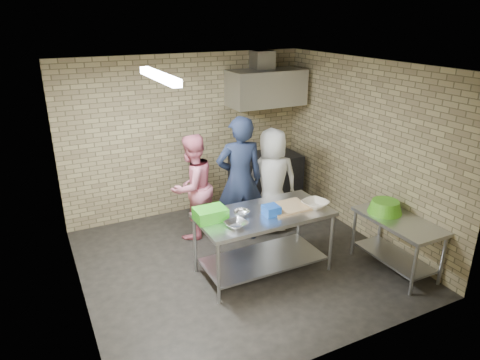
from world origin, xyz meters
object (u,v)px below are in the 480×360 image
object	(u,v)px
side_counter	(396,244)
blue_tub	(271,210)
prep_table	(263,242)
woman_white	(272,181)
bottle_green	(283,89)
stove	(266,179)
bottle_red	(263,90)
green_crate	(210,214)
man_navy	(240,180)
green_basin	(385,207)
woman_pink	(192,187)

from	to	relation	value
side_counter	blue_tub	size ratio (longest dim) A/B	6.18
prep_table	blue_tub	distance (m)	0.51
woman_white	bottle_green	bearing A→B (deg)	-111.36
stove	bottle_red	distance (m)	1.60
green_crate	man_navy	distance (m)	1.20
prep_table	blue_tub	xyz separation A→B (m)	(0.05, -0.10, 0.50)
stove	blue_tub	bearing A→B (deg)	-118.25
green_crate	woman_white	size ratio (longest dim) A/B	0.23
side_counter	woman_white	world-z (taller)	woman_white
green_crate	bottle_green	xyz separation A→B (m)	(2.33, 2.12, 1.06)
green_crate	green_basin	size ratio (longest dim) A/B	0.84
green_crate	bottle_green	bearing A→B (deg)	42.31
prep_table	blue_tub	bearing A→B (deg)	-63.43
stove	bottle_green	xyz separation A→B (m)	(0.45, 0.24, 1.57)
green_crate	green_basin	bearing A→B (deg)	-15.09
stove	woman_white	distance (m)	1.15
bottle_red	bottle_green	xyz separation A→B (m)	(0.40, 0.00, -0.01)
prep_table	green_crate	distance (m)	0.88
green_basin	man_navy	world-z (taller)	man_navy
woman_pink	blue_tub	bearing A→B (deg)	84.50
green_crate	blue_tub	world-z (taller)	green_crate
bottle_green	woman_pink	xyz separation A→B (m)	(-2.09, -0.86, -1.20)
green_basin	woman_white	bearing A→B (deg)	120.30
bottle_red	bottle_green	size ratio (longest dim) A/B	1.20
blue_tub	green_basin	bearing A→B (deg)	-14.48
stove	woman_white	size ratio (longest dim) A/B	0.72
stove	blue_tub	distance (m)	2.43
stove	woman_white	world-z (taller)	woman_white
stove	green_crate	size ratio (longest dim) A/B	3.09
side_counter	man_navy	world-z (taller)	man_navy
woman_pink	bottle_red	bearing A→B (deg)	-177.96
man_navy	woman_pink	bearing A→B (deg)	-22.12
green_basin	man_navy	bearing A→B (deg)	134.87
man_navy	woman_white	size ratio (longest dim) A/B	1.16
woman_pink	prep_table	bearing A→B (deg)	83.94
prep_table	man_navy	size ratio (longest dim) A/B	0.90
stove	green_basin	size ratio (longest dim) A/B	2.61
woman_white	man_navy	bearing A→B (deg)	19.16
woman_pink	woman_white	distance (m)	1.24
bottle_red	woman_pink	xyz separation A→B (m)	(-1.69, -0.86, -1.21)
blue_tub	bottle_green	xyz separation A→B (m)	(1.58, 2.34, 1.08)
bottle_red	bottle_green	distance (m)	0.40
woman_pink	woman_white	xyz separation A→B (m)	(1.19, -0.37, 0.02)
blue_tub	bottle_green	bearing A→B (deg)	56.00
man_navy	stove	bearing A→B (deg)	-123.63
bottle_red	stove	bearing A→B (deg)	-101.77
green_crate	bottle_red	bearing A→B (deg)	47.70
side_counter	green_crate	distance (m)	2.55
side_counter	green_crate	world-z (taller)	green_crate
stove	green_basin	xyz separation A→B (m)	(0.43, -2.50, 0.38)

